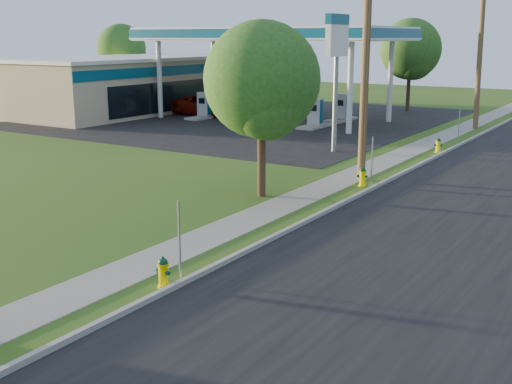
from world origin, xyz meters
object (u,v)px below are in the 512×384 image
fuel_pump_nw (204,109)px  fuel_pump_se (341,111)px  tree_verge (263,85)px  tree_lot (411,52)px  hydrant_near (163,272)px  tree_back (122,51)px  utility_pole_far (480,53)px  fuel_pump_sw (235,104)px  fuel_pump_ne (315,117)px  hydrant_far (438,145)px  hydrant_mid (362,177)px  price_pylon (337,43)px  car_red (206,105)px  utility_pole_mid (366,58)px

fuel_pump_nw → fuel_pump_se: 9.85m
fuel_pump_se → tree_verge: (6.98, -21.59, 3.37)m
tree_lot → hydrant_near: size_ratio=9.43×
tree_verge → tree_back: tree_back is taller
utility_pole_far → fuel_pump_sw: size_ratio=2.97×
fuel_pump_se → hydrant_near: (9.70, -30.35, -0.35)m
tree_back → fuel_pump_ne: bearing=-18.3°
tree_lot → hydrant_far: tree_lot is taller
fuel_pump_sw → fuel_pump_se: 9.00m
tree_lot → hydrant_mid: bearing=-74.1°
hydrant_near → hydrant_mid: hydrant_mid is taller
price_pylon → hydrant_mid: (4.40, -6.54, -5.04)m
utility_pole_far → fuel_pump_nw: 19.03m
price_pylon → car_red: size_ratio=1.25×
fuel_pump_sw → fuel_pump_ne: bearing=-24.0°
fuel_pump_sw → tree_back: tree_back is taller
fuel_pump_nw → car_red: (-0.98, 1.56, 0.04)m
fuel_pump_ne → price_pylon: size_ratio=0.47×
fuel_pump_sw → tree_lot: 14.38m
price_pylon → tree_lot: 20.41m
utility_pole_far → tree_back: 33.90m
fuel_pump_ne → fuel_pump_sw: same height
utility_pole_mid → utility_pole_far: 18.00m
tree_lot → utility_pole_mid: bearing=-74.5°
price_pylon → hydrant_mid: bearing=-56.1°
fuel_pump_nw → tree_lot: 17.09m
utility_pole_mid → hydrant_mid: (0.50, -1.04, -4.56)m
fuel_pump_ne → fuel_pump_nw: bearing=180.0°
price_pylon → tree_back: (-29.84, 15.72, -0.93)m
fuel_pump_nw → car_red: size_ratio=0.59×
utility_pole_far → fuel_pump_ne: (-8.90, -5.00, -4.08)m
utility_pole_mid → fuel_pump_se: (-8.90, 17.00, -4.23)m
car_red → tree_lot: bearing=-45.0°
utility_pole_far → price_pylon: 13.11m
tree_lot → hydrant_mid: 28.07m
utility_pole_far → fuel_pump_ne: utility_pole_far is taller
price_pylon → tree_lot: tree_lot is taller
fuel_pump_sw → fuel_pump_se: (9.00, 0.00, 0.00)m
hydrant_near → hydrant_mid: bearing=91.4°
utility_pole_mid → price_pylon: (-3.90, 5.50, 0.48)m
hydrant_mid → hydrant_far: 9.15m
utility_pole_mid → utility_pole_far: size_ratio=1.03×
fuel_pump_nw → price_pylon: 16.57m
fuel_pump_se → hydrant_mid: fuel_pump_se is taller
fuel_pump_sw → fuel_pump_se: bearing=0.0°
fuel_pump_nw → fuel_pump_sw: same height
price_pylon → hydrant_mid: 9.36m
price_pylon → car_red: (-14.98, 9.06, -4.67)m
utility_pole_far → fuel_pump_nw: utility_pole_far is taller
fuel_pump_sw → hydrant_near: (18.70, -30.35, -0.35)m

